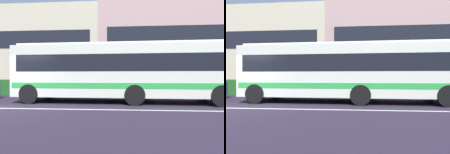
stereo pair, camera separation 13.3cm
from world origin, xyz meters
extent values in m
plane|color=#2D2233|center=(0.00, 0.00, 0.00)|extent=(160.00, 160.00, 0.00)
cube|color=silver|center=(0.00, 0.00, 0.00)|extent=(60.00, 0.16, 0.01)
cube|color=#215820|center=(1.14, 6.34, 0.58)|extent=(12.71, 1.10, 1.15)
cube|color=#BFB392|center=(-7.32, 15.57, 4.59)|extent=(19.55, 8.24, 9.18)
cube|color=black|center=(-7.32, 11.43, 5.32)|extent=(17.99, 0.04, 1.84)
cube|color=tan|center=(14.76, 15.57, 4.76)|extent=(24.62, 8.24, 9.52)
cube|color=black|center=(14.76, 11.43, 5.52)|extent=(22.65, 0.04, 1.90)
cube|color=beige|center=(5.17, 2.49, 1.68)|extent=(11.39, 2.85, 2.65)
cube|color=black|center=(5.17, 2.49, 2.07)|extent=(10.71, 2.85, 0.85)
cube|color=green|center=(5.17, 2.49, 0.95)|extent=(11.17, 2.87, 0.28)
cube|color=beige|center=(5.17, 2.49, 3.06)|extent=(10.93, 2.44, 0.12)
cube|color=black|center=(-0.50, 2.65, 2.07)|extent=(0.09, 2.13, 0.93)
cylinder|color=black|center=(0.48, 1.46, 0.50)|extent=(1.01, 0.31, 1.00)
cylinder|color=black|center=(0.54, 3.79, 0.50)|extent=(1.01, 0.31, 1.00)
cylinder|color=black|center=(5.84, 1.31, 0.50)|extent=(1.01, 0.31, 1.00)
cylinder|color=black|center=(5.90, 3.64, 0.50)|extent=(1.01, 0.31, 1.00)
cylinder|color=black|center=(9.80, 1.19, 0.50)|extent=(1.01, 0.31, 1.00)
cylinder|color=black|center=(9.87, 3.53, 0.50)|extent=(1.01, 0.31, 1.00)
camera|label=1|loc=(5.46, -7.95, 1.39)|focal=30.64mm
camera|label=2|loc=(5.59, -7.94, 1.39)|focal=30.64mm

